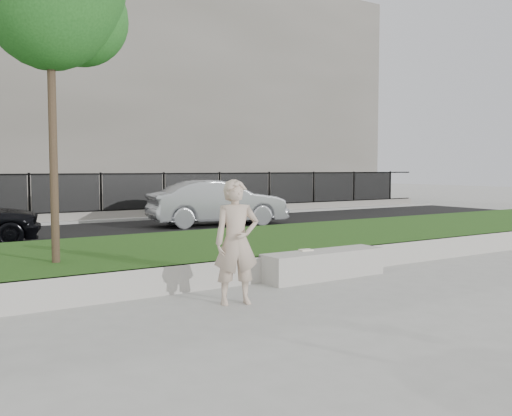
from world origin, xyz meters
TOP-DOWN VIEW (x-y plane):
  - ground at (0.00, 0.00)m, footprint 90.00×90.00m
  - grass_bank at (0.00, 3.00)m, footprint 34.00×4.00m
  - grass_kerb at (0.00, 1.04)m, footprint 34.00×0.08m
  - street at (0.00, 8.50)m, footprint 34.00×7.00m
  - far_pavement at (0.00, 13.00)m, footprint 34.00×3.00m
  - iron_fence at (0.00, 12.00)m, footprint 32.00×0.30m
  - building_facade at (0.00, 20.00)m, footprint 34.00×10.00m
  - stone_bench at (1.59, 0.80)m, footprint 2.13×0.53m
  - man at (-0.48, 0.06)m, footprint 0.67×0.54m
  - book at (1.36, 0.96)m, footprint 0.22×0.18m
  - car_silver at (4.10, 8.75)m, footprint 4.29×2.09m

SIDE VIEW (x-z plane):
  - ground at x=0.00m, z-range 0.00..0.00m
  - street at x=0.00m, z-range 0.00..0.04m
  - far_pavement at x=0.00m, z-range 0.00..0.12m
  - grass_bank at x=0.00m, z-range 0.00..0.40m
  - grass_kerb at x=0.00m, z-range 0.00..0.40m
  - stone_bench at x=1.59m, z-range 0.00..0.44m
  - book at x=1.36m, z-range 0.44..0.46m
  - iron_fence at x=0.00m, z-range -0.21..1.29m
  - car_silver at x=4.10m, z-range 0.04..1.39m
  - man at x=-0.48m, z-range 0.00..1.61m
  - building_facade at x=0.00m, z-range 0.00..10.00m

